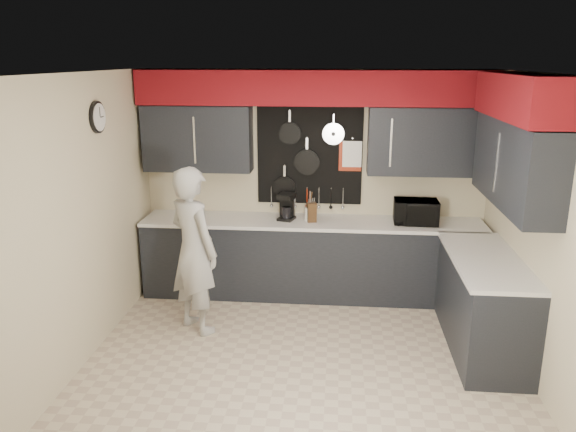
# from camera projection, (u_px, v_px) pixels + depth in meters

# --- Properties ---
(ground) EXTENTS (4.00, 4.00, 0.00)m
(ground) POSITION_uv_depth(u_px,v_px,m) (303.00, 356.00, 5.30)
(ground) COLOR #C4B599
(ground) RESTS_ON ground
(back_wall_assembly) EXTENTS (4.00, 0.36, 2.60)m
(back_wall_assembly) POSITION_uv_depth(u_px,v_px,m) (315.00, 123.00, 6.28)
(back_wall_assembly) COLOR beige
(back_wall_assembly) RESTS_ON ground
(right_wall_assembly) EXTENTS (0.36, 3.50, 2.60)m
(right_wall_assembly) POSITION_uv_depth(u_px,v_px,m) (520.00, 151.00, 4.86)
(right_wall_assembly) COLOR beige
(right_wall_assembly) RESTS_ON ground
(left_wall_assembly) EXTENTS (0.05, 3.50, 2.60)m
(left_wall_assembly) POSITION_uv_depth(u_px,v_px,m) (87.00, 215.00, 5.13)
(left_wall_assembly) COLOR beige
(left_wall_assembly) RESTS_ON ground
(base_cabinets) EXTENTS (3.95, 2.20, 0.92)m
(base_cabinets) POSITION_uv_depth(u_px,v_px,m) (354.00, 269.00, 6.22)
(base_cabinets) COLOR black
(base_cabinets) RESTS_ON ground
(microwave) EXTENTS (0.49, 0.34, 0.27)m
(microwave) POSITION_uv_depth(u_px,v_px,m) (416.00, 212.00, 6.28)
(microwave) COLOR black
(microwave) RESTS_ON base_cabinets
(knife_block) EXTENTS (0.12, 0.12, 0.22)m
(knife_block) POSITION_uv_depth(u_px,v_px,m) (312.00, 212.00, 6.35)
(knife_block) COLOR #3C2813
(knife_block) RESTS_ON base_cabinets
(utensil_crock) EXTENTS (0.12, 0.12, 0.15)m
(utensil_crock) POSITION_uv_depth(u_px,v_px,m) (310.00, 214.00, 6.41)
(utensil_crock) COLOR white
(utensil_crock) RESTS_ON base_cabinets
(coffee_maker) EXTENTS (0.22, 0.24, 0.31)m
(coffee_maker) POSITION_uv_depth(u_px,v_px,m) (287.00, 206.00, 6.44)
(coffee_maker) COLOR black
(coffee_maker) RESTS_ON base_cabinets
(person) EXTENTS (0.75, 0.71, 1.71)m
(person) POSITION_uv_depth(u_px,v_px,m) (194.00, 250.00, 5.62)
(person) COLOR #9B9B99
(person) RESTS_ON ground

